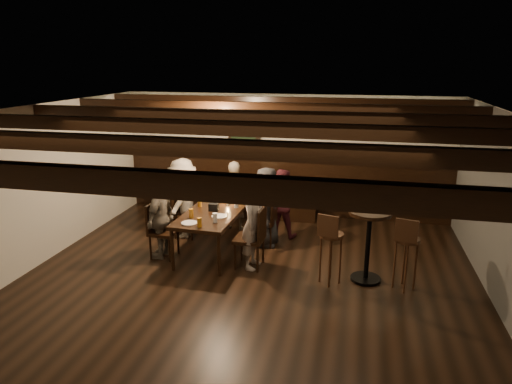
% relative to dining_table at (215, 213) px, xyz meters
% --- Properties ---
extents(room, '(7.00, 7.00, 7.00)m').
position_rel_dining_table_xyz_m(room, '(0.49, 0.87, 0.43)').
color(room, black).
rests_on(room, ground).
extents(dining_table, '(0.90, 1.89, 0.70)m').
position_rel_dining_table_xyz_m(dining_table, '(0.00, 0.00, 0.00)').
color(dining_table, black).
rests_on(dining_table, floor).
extents(chair_left_near, '(0.40, 0.40, 0.85)m').
position_rel_dining_table_xyz_m(chair_left_near, '(-0.70, 0.48, -0.38)').
color(chair_left_near, black).
rests_on(chair_left_near, floor).
extents(chair_left_far, '(0.41, 0.41, 0.88)m').
position_rel_dining_table_xyz_m(chair_left_far, '(-0.73, -0.42, -0.37)').
color(chair_left_far, black).
rests_on(chair_left_far, floor).
extents(chair_right_near, '(0.41, 0.41, 0.86)m').
position_rel_dining_table_xyz_m(chair_right_near, '(0.73, 0.42, -0.38)').
color(chair_right_near, black).
rests_on(chair_right_near, floor).
extents(chair_right_far, '(0.44, 0.44, 0.94)m').
position_rel_dining_table_xyz_m(chair_right_far, '(0.70, -0.48, -0.36)').
color(chair_right_far, black).
rests_on(chair_right_far, floor).
extents(person_bench_left, '(0.65, 0.44, 1.31)m').
position_rel_dining_table_xyz_m(person_bench_left, '(-0.87, 0.93, 0.01)').
color(person_bench_left, '#292A2C').
rests_on(person_bench_left, floor).
extents(person_bench_centre, '(0.48, 0.32, 1.29)m').
position_rel_dining_table_xyz_m(person_bench_centre, '(0.04, 1.05, 0.00)').
color(person_bench_centre, gray).
rests_on(person_bench_centre, floor).
extents(person_bench_right, '(0.61, 0.48, 1.22)m').
position_rel_dining_table_xyz_m(person_bench_right, '(0.93, 0.87, -0.03)').
color(person_bench_right, '#561D27').
rests_on(person_bench_right, floor).
extents(person_left_near, '(0.55, 0.93, 1.41)m').
position_rel_dining_table_xyz_m(person_left_near, '(-0.73, 0.48, 0.06)').
color(person_left_near, gray).
rests_on(person_left_near, floor).
extents(person_left_far, '(0.34, 0.77, 1.29)m').
position_rel_dining_table_xyz_m(person_left_far, '(-0.77, -0.42, 0.00)').
color(person_left_far, slate).
rests_on(person_left_far, floor).
extents(person_right_near, '(0.45, 0.67, 1.34)m').
position_rel_dining_table_xyz_m(person_right_near, '(0.77, 0.42, 0.03)').
color(person_right_near, '#272729').
rests_on(person_right_near, floor).
extents(person_right_far, '(0.35, 0.51, 1.37)m').
position_rel_dining_table_xyz_m(person_right_far, '(0.73, -0.48, 0.04)').
color(person_right_far, gray).
rests_on(person_right_far, floor).
extents(pint_a, '(0.07, 0.07, 0.14)m').
position_rel_dining_table_xyz_m(pint_a, '(-0.25, 0.71, 0.13)').
color(pint_a, '#BF7219').
rests_on(pint_a, dining_table).
extents(pint_b, '(0.07, 0.07, 0.14)m').
position_rel_dining_table_xyz_m(pint_b, '(0.27, 0.64, 0.13)').
color(pint_b, '#BF7219').
rests_on(pint_b, dining_table).
extents(pint_c, '(0.07, 0.07, 0.14)m').
position_rel_dining_table_xyz_m(pint_c, '(-0.30, 0.11, 0.13)').
color(pint_c, '#BF7219').
rests_on(pint_c, dining_table).
extents(pint_d, '(0.07, 0.07, 0.14)m').
position_rel_dining_table_xyz_m(pint_d, '(0.31, 0.19, 0.13)').
color(pint_d, silver).
rests_on(pint_d, dining_table).
extents(pint_e, '(0.07, 0.07, 0.14)m').
position_rel_dining_table_xyz_m(pint_e, '(-0.24, -0.44, 0.13)').
color(pint_e, '#BF7219').
rests_on(pint_e, dining_table).
extents(pint_f, '(0.07, 0.07, 0.14)m').
position_rel_dining_table_xyz_m(pint_f, '(0.18, -0.56, 0.13)').
color(pint_f, silver).
rests_on(pint_f, dining_table).
extents(pint_g, '(0.07, 0.07, 0.14)m').
position_rel_dining_table_xyz_m(pint_g, '(0.02, -0.80, 0.13)').
color(pint_g, '#BF7219').
rests_on(pint_g, dining_table).
extents(plate_near, '(0.24, 0.24, 0.01)m').
position_rel_dining_table_xyz_m(plate_near, '(-0.17, -0.69, 0.06)').
color(plate_near, white).
rests_on(plate_near, dining_table).
extents(plate_far, '(0.24, 0.24, 0.01)m').
position_rel_dining_table_xyz_m(plate_far, '(0.17, -0.31, 0.06)').
color(plate_far, white).
rests_on(plate_far, dining_table).
extents(condiment_caddy, '(0.15, 0.10, 0.12)m').
position_rel_dining_table_xyz_m(condiment_caddy, '(-0.00, -0.05, 0.12)').
color(condiment_caddy, black).
rests_on(condiment_caddy, dining_table).
extents(candle, '(0.05, 0.05, 0.05)m').
position_rel_dining_table_xyz_m(candle, '(0.13, 0.30, 0.08)').
color(candle, beige).
rests_on(candle, dining_table).
extents(high_top_table, '(0.58, 0.58, 1.04)m').
position_rel_dining_table_xyz_m(high_top_table, '(2.41, -0.56, 0.04)').
color(high_top_table, black).
rests_on(high_top_table, floor).
extents(bar_stool_left, '(0.36, 0.37, 1.05)m').
position_rel_dining_table_xyz_m(bar_stool_left, '(1.91, -0.76, -0.25)').
color(bar_stool_left, '#381E12').
rests_on(bar_stool_left, floor).
extents(bar_stool_right, '(0.35, 0.37, 1.05)m').
position_rel_dining_table_xyz_m(bar_stool_right, '(2.91, -0.71, -0.25)').
color(bar_stool_right, '#381E12').
rests_on(bar_stool_right, floor).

